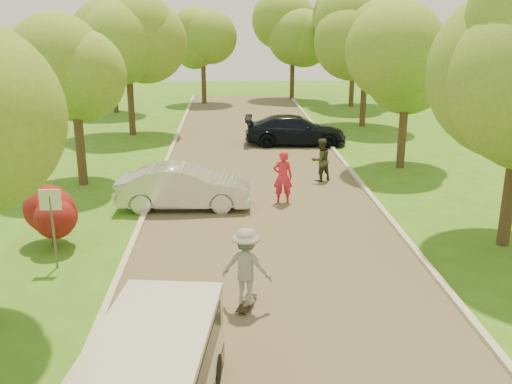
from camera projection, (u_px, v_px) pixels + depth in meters
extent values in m
plane|color=#3E6217|center=(290.00, 344.00, 11.63)|extent=(100.00, 100.00, 0.00)
cube|color=#4C4438|center=(265.00, 214.00, 19.27)|extent=(8.00, 60.00, 0.01)
cube|color=#B2AD9E|center=(144.00, 215.00, 19.06)|extent=(0.18, 60.00, 0.12)
cube|color=#B2AD9E|center=(383.00, 211.00, 19.44)|extent=(0.18, 60.00, 0.12)
cylinder|color=#59595E|center=(54.00, 233.00, 14.88)|extent=(0.06, 0.06, 2.00)
cube|color=white|center=(50.00, 200.00, 14.61)|extent=(0.55, 0.04, 0.55)
cylinder|color=#382619|center=(53.00, 235.00, 16.48)|extent=(0.12, 0.12, 0.70)
sphere|color=#590F0F|center=(51.00, 211.00, 16.26)|extent=(1.70, 1.70, 1.70)
cylinder|color=#382619|center=(80.00, 146.00, 22.29)|extent=(0.36, 0.36, 3.15)
sphere|color=olive|center=(73.00, 72.00, 21.46)|extent=(4.20, 4.20, 4.20)
sphere|color=olive|center=(89.00, 55.00, 21.30)|extent=(3.15, 3.15, 3.15)
cylinder|color=#382619|center=(131.00, 101.00, 31.76)|extent=(0.36, 0.36, 3.83)
sphere|color=olive|center=(127.00, 39.00, 30.77)|extent=(4.80, 4.80, 4.80)
sphere|color=olive|center=(139.00, 25.00, 30.59)|extent=(3.60, 3.60, 3.60)
cylinder|color=#382619|center=(511.00, 182.00, 16.17)|extent=(0.36, 0.36, 3.83)
cylinder|color=#382619|center=(403.00, 130.00, 24.80)|extent=(0.36, 0.36, 3.38)
sphere|color=olive|center=(408.00, 59.00, 23.92)|extent=(4.40, 4.40, 4.40)
sphere|color=olive|center=(425.00, 43.00, 23.76)|extent=(3.30, 3.30, 3.30)
cylinder|color=#382619|center=(364.00, 93.00, 34.28)|extent=(0.36, 0.36, 4.05)
sphere|color=olive|center=(367.00, 31.00, 33.23)|extent=(5.20, 5.20, 5.20)
sphere|color=olive|center=(381.00, 17.00, 33.03)|extent=(3.90, 3.90, 3.90)
cylinder|color=#382619|center=(114.00, 87.00, 39.31)|extent=(0.36, 0.36, 3.60)
sphere|color=olive|center=(111.00, 37.00, 38.34)|extent=(5.00, 5.00, 5.00)
sphere|color=olive|center=(121.00, 25.00, 38.16)|extent=(3.75, 3.75, 3.75)
cylinder|color=#382619|center=(352.00, 80.00, 42.00)|extent=(0.36, 0.36, 3.83)
sphere|color=olive|center=(354.00, 32.00, 41.00)|extent=(5.00, 5.00, 5.00)
sphere|color=olive|center=(365.00, 22.00, 40.81)|extent=(3.75, 3.75, 3.75)
cylinder|color=#382619|center=(204.00, 81.00, 43.45)|extent=(0.36, 0.36, 3.38)
sphere|color=olive|center=(203.00, 39.00, 42.53)|extent=(4.80, 4.80, 4.80)
sphere|color=olive|center=(212.00, 29.00, 42.35)|extent=(3.60, 3.60, 3.60)
cylinder|color=#382619|center=(292.00, 77.00, 45.66)|extent=(0.36, 0.36, 3.60)
sphere|color=olive|center=(293.00, 34.00, 44.69)|extent=(5.00, 5.00, 5.00)
sphere|color=olive|center=(303.00, 24.00, 44.50)|extent=(3.75, 3.75, 3.75)
cube|color=black|center=(149.00, 361.00, 8.79)|extent=(2.17, 3.36, 0.51)
cylinder|color=black|center=(127.00, 367.00, 10.34)|extent=(0.30, 0.64, 0.61)
cylinder|color=black|center=(213.00, 371.00, 10.22)|extent=(0.30, 0.64, 0.61)
imported|color=silver|center=(184.00, 187.00, 19.72)|extent=(4.65, 1.72, 1.52)
imported|color=black|center=(295.00, 130.00, 29.62)|extent=(5.35, 2.44, 1.52)
cube|color=black|center=(247.00, 303.00, 13.08)|extent=(0.53, 0.96, 0.02)
cylinder|color=#BFCC4C|center=(254.00, 299.00, 13.38)|extent=(0.05, 0.08, 0.07)
cylinder|color=#BFCC4C|center=(247.00, 298.00, 13.42)|extent=(0.05, 0.08, 0.07)
cylinder|color=#BFCC4C|center=(246.00, 313.00, 12.77)|extent=(0.05, 0.08, 0.07)
cylinder|color=#BFCC4C|center=(239.00, 312.00, 12.81)|extent=(0.05, 0.08, 0.07)
imported|color=gray|center=(246.00, 266.00, 12.81)|extent=(1.32, 1.00, 1.81)
imported|color=red|center=(283.00, 177.00, 20.19)|extent=(0.72, 0.49, 1.92)
imported|color=#323821|center=(321.00, 160.00, 22.94)|extent=(1.06, 0.97, 1.76)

